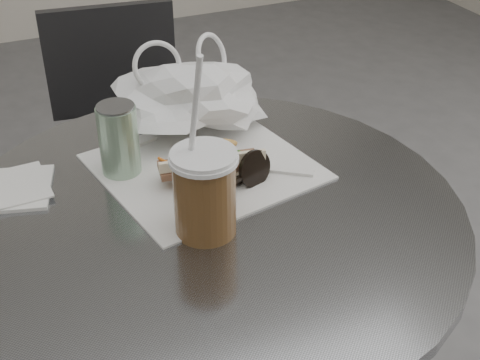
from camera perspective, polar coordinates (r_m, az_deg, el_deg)
name	(u,v)px	position (r m, az deg, el deg)	size (l,w,h in m)	color
cafe_table	(211,341)	(1.16, -2.45, -13.54)	(0.76, 0.76, 0.74)	slate
chair_far	(131,188)	(1.75, -9.30, -0.68)	(0.41, 0.43, 0.78)	#2B2B2E
sandwich_paper	(204,166)	(1.08, -3.09, 1.16)	(0.31, 0.30, 0.00)	white
banh_mi	(209,161)	(1.03, -2.70, 1.62)	(0.20, 0.10, 0.07)	gold
iced_coffee	(205,191)	(0.90, -3.04, -0.98)	(0.09, 0.09, 0.27)	brown
sunglasses	(235,180)	(1.00, -0.39, 0.04)	(0.13, 0.07, 0.06)	black
plastic_bag	(191,100)	(1.16, -4.23, 6.81)	(0.24, 0.18, 0.12)	white
napkin_stack	(11,189)	(1.07, -18.99, -0.70)	(0.15, 0.15, 0.01)	white
drink_can	(119,140)	(1.05, -10.30, 3.37)	(0.06, 0.06, 0.12)	#528D5B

